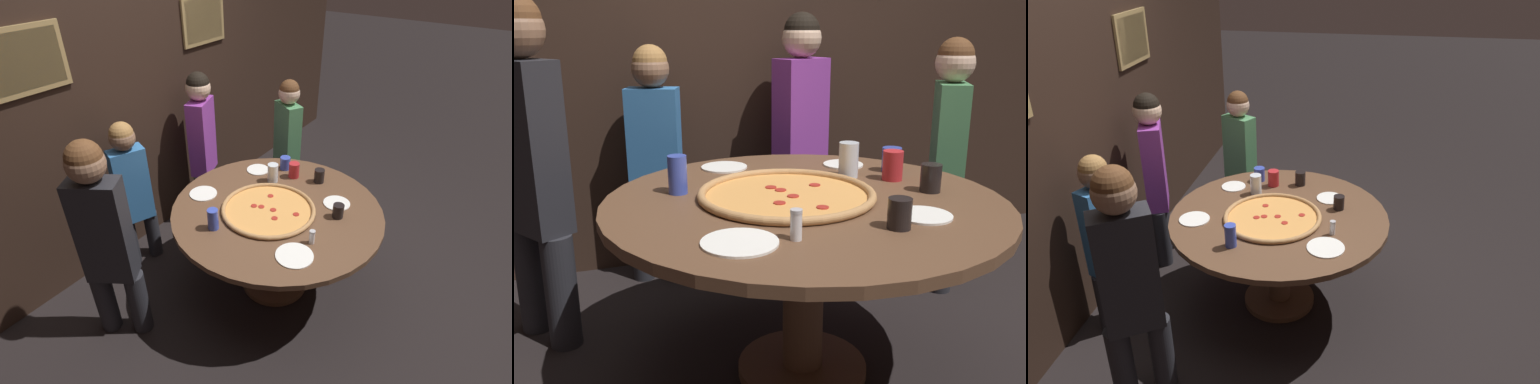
% 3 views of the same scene
% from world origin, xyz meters
% --- Properties ---
extents(ground_plane, '(24.00, 24.00, 0.00)m').
position_xyz_m(ground_plane, '(0.00, 0.00, 0.00)').
color(ground_plane, black).
extents(back_wall, '(6.40, 0.08, 2.60)m').
position_xyz_m(back_wall, '(0.00, 1.35, 1.30)').
color(back_wall, black).
rests_on(back_wall, ground_plane).
extents(dining_table, '(1.50, 1.50, 0.74)m').
position_xyz_m(dining_table, '(0.00, 0.00, 0.60)').
color(dining_table, brown).
rests_on(dining_table, ground_plane).
extents(giant_pizza, '(0.67, 0.67, 0.03)m').
position_xyz_m(giant_pizza, '(-0.06, 0.03, 0.75)').
color(giant_pizza, '#E0994C').
rests_on(giant_pizza, dining_table).
extents(drink_cup_by_shaker, '(0.08, 0.08, 0.11)m').
position_xyz_m(drink_cup_by_shaker, '(0.52, 0.25, 0.79)').
color(drink_cup_by_shaker, '#384CB7').
rests_on(drink_cup_by_shaker, dining_table).
extents(drink_cup_far_left, '(0.08, 0.08, 0.15)m').
position_xyz_m(drink_cup_far_left, '(0.29, 0.23, 0.81)').
color(drink_cup_far_left, silver).
rests_on(drink_cup_far_left, dining_table).
extents(drink_cup_centre_back, '(0.07, 0.07, 0.15)m').
position_xyz_m(drink_cup_centre_back, '(-0.43, 0.22, 0.81)').
color(drink_cup_centre_back, '#384CB7').
rests_on(drink_cup_centre_back, dining_table).
extents(drink_cup_front_edge, '(0.08, 0.08, 0.12)m').
position_xyz_m(drink_cup_front_edge, '(0.44, 0.13, 0.80)').
color(drink_cup_front_edge, '#B22328').
rests_on(drink_cup_front_edge, dining_table).
extents(drink_cup_near_right, '(0.08, 0.08, 0.10)m').
position_xyz_m(drink_cup_near_right, '(0.16, -0.40, 0.79)').
color(drink_cup_near_right, black).
rests_on(drink_cup_near_right, dining_table).
extents(drink_cup_near_left, '(0.08, 0.08, 0.11)m').
position_xyz_m(drink_cup_near_left, '(0.49, -0.08, 0.79)').
color(drink_cup_near_left, black).
rests_on(drink_cup_near_left, dining_table).
extents(white_plate_left_side, '(0.24, 0.24, 0.01)m').
position_xyz_m(white_plate_left_side, '(-0.36, -0.36, 0.74)').
color(white_plate_left_side, white).
rests_on(white_plate_left_side, dining_table).
extents(white_plate_near_front, '(0.21, 0.21, 0.01)m').
position_xyz_m(white_plate_near_front, '(-0.16, 0.55, 0.74)').
color(white_plate_near_front, white).
rests_on(white_plate_near_front, dining_table).
extents(white_plate_beside_cup, '(0.19, 0.19, 0.01)m').
position_xyz_m(white_plate_beside_cup, '(0.30, -0.32, 0.74)').
color(white_plate_beside_cup, white).
rests_on(white_plate_beside_cup, dining_table).
extents(white_plate_far_back, '(0.18, 0.18, 0.01)m').
position_xyz_m(white_plate_far_back, '(0.37, 0.42, 0.74)').
color(white_plate_far_back, white).
rests_on(white_plate_far_back, dining_table).
extents(condiment_shaker, '(0.04, 0.04, 0.10)m').
position_xyz_m(condiment_shaker, '(-0.19, -0.38, 0.79)').
color(condiment_shaker, silver).
rests_on(condiment_shaker, dining_table).
extents(diner_centre_back, '(0.26, 0.34, 1.31)m').
position_xyz_m(diner_centre_back, '(1.02, 0.54, 0.74)').
color(diner_centre_back, '#232328').
rests_on(diner_centre_back, ground_plane).
extents(diner_side_right, '(0.32, 0.38, 1.48)m').
position_xyz_m(diner_side_right, '(-0.97, 0.63, 0.84)').
color(diner_side_right, '#232328').
rests_on(diner_side_right, ground_plane).
extents(diner_side_left, '(0.34, 0.22, 1.27)m').
position_xyz_m(diner_side_left, '(-0.40, 1.09, 0.72)').
color(diner_side_left, '#232328').
rests_on(diner_side_left, ground_plane).
extents(diner_far_right, '(0.38, 0.25, 1.43)m').
position_xyz_m(diner_far_right, '(0.42, 1.08, 0.81)').
color(diner_far_right, '#232328').
rests_on(diner_far_right, ground_plane).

